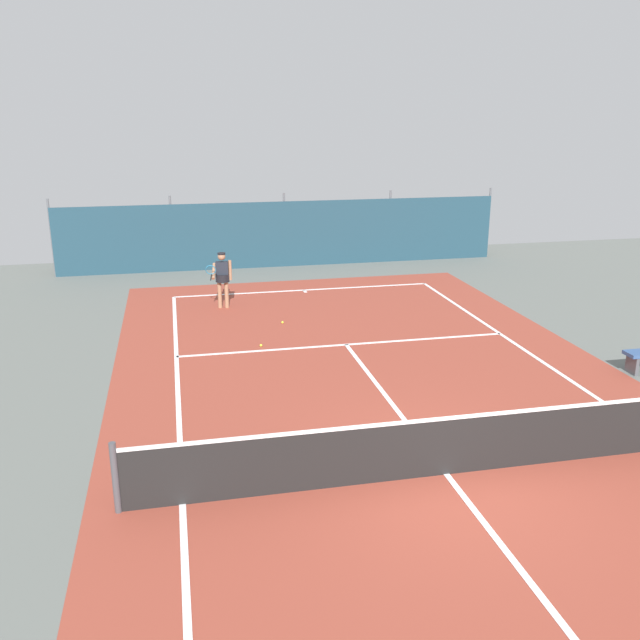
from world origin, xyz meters
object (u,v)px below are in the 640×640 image
tennis_player (222,276)px  tennis_ball_midcourt (282,322)px  tennis_net (448,445)px  tennis_ball_near_player (261,345)px

tennis_player → tennis_ball_midcourt: size_ratio=24.85×
tennis_net → tennis_ball_near_player: tennis_net is taller
tennis_net → tennis_player: bearing=104.5°
tennis_player → tennis_ball_midcourt: tennis_player is taller
tennis_ball_midcourt → tennis_player: bearing=127.2°
tennis_ball_midcourt → tennis_net: bearing=-81.6°
tennis_net → tennis_player: tennis_player is taller
tennis_net → tennis_ball_midcourt: bearing=98.4°
tennis_ball_near_player → tennis_ball_midcourt: same height
tennis_ball_midcourt → tennis_ball_near_player: bearing=-114.9°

